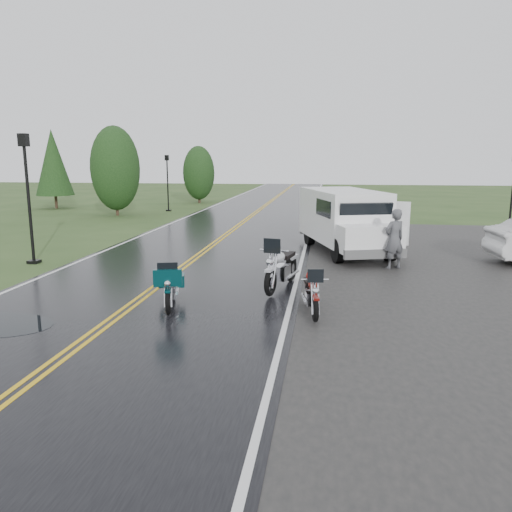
{
  "coord_description": "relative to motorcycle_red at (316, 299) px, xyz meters",
  "views": [
    {
      "loc": [
        4.61,
        -10.76,
        3.52
      ],
      "look_at": [
        2.8,
        2.0,
        1.0
      ],
      "focal_mm": 35.0,
      "sensor_mm": 36.0,
      "label": 1
    }
  ],
  "objects": [
    {
      "name": "ground",
      "position": [
        -4.43,
        0.38,
        -0.56
      ],
      "size": [
        120.0,
        120.0,
        0.0
      ],
      "primitive_type": "plane",
      "color": "#2D471E",
      "rests_on": "ground"
    },
    {
      "name": "road",
      "position": [
        -4.43,
        10.38,
        -0.54
      ],
      "size": [
        8.0,
        100.0,
        0.04
      ],
      "primitive_type": "cube",
      "color": "black",
      "rests_on": "ground"
    },
    {
      "name": "motorcycle_red",
      "position": [
        0.0,
        0.0,
        0.0
      ],
      "size": [
        0.96,
        1.99,
        1.13
      ],
      "primitive_type": null,
      "rotation": [
        0.0,
        0.0,
        0.14
      ],
      "color": "#5E0F0A",
      "rests_on": "ground"
    },
    {
      "name": "motorcycle_teal",
      "position": [
        -3.29,
        0.05,
        0.03
      ],
      "size": [
        1.2,
        2.13,
        1.19
      ],
      "primitive_type": null,
      "rotation": [
        0.0,
        0.0,
        0.25
      ],
      "color": "#043134",
      "rests_on": "ground"
    },
    {
      "name": "motorcycle_silver",
      "position": [
        -1.18,
        1.88,
        0.16
      ],
      "size": [
        1.41,
        2.6,
        1.46
      ],
      "primitive_type": null,
      "rotation": [
        0.0,
        0.0,
        -0.22
      ],
      "color": "#B5B6BD",
      "rests_on": "ground"
    },
    {
      "name": "van_white",
      "position": [
        0.61,
        6.52,
        0.64
      ],
      "size": [
        3.99,
        6.51,
        2.4
      ],
      "primitive_type": null,
      "rotation": [
        0.0,
        0.0,
        0.3
      ],
      "color": "white",
      "rests_on": "ground"
    },
    {
      "name": "person_at_van",
      "position": [
        2.36,
        5.86,
        0.4
      ],
      "size": [
        0.84,
        0.75,
        1.93
      ],
      "primitive_type": "imported",
      "rotation": [
        0.0,
        0.0,
        3.65
      ],
      "color": "#4D4E52",
      "rests_on": "ground"
    },
    {
      "name": "lamp_post_near_left",
      "position": [
        -9.7,
        5.11,
        1.63
      ],
      "size": [
        0.38,
        0.38,
        4.38
      ],
      "primitive_type": null,
      "color": "black",
      "rests_on": "ground"
    },
    {
      "name": "lamp_post_far_left",
      "position": [
        -10.53,
        22.5,
        1.34
      ],
      "size": [
        0.33,
        0.33,
        3.81
      ],
      "primitive_type": null,
      "color": "black",
      "rests_on": "ground"
    },
    {
      "name": "lamp_post_far_right",
      "position": [
        8.58,
        13.95,
        1.34
      ],
      "size": [
        0.33,
        0.33,
        3.81
      ],
      "primitive_type": null,
      "color": "black",
      "rests_on": "ground"
    },
    {
      "name": "tree_left_mid",
      "position": [
        -12.89,
        19.47,
        1.8
      ],
      "size": [
        3.03,
        3.03,
        4.73
      ],
      "primitive_type": null,
      "color": "#1E3D19",
      "rests_on": "ground"
    },
    {
      "name": "tree_left_far",
      "position": [
        -10.01,
        28.94,
        1.37
      ],
      "size": [
        2.52,
        2.52,
        3.87
      ],
      "primitive_type": null,
      "color": "#1E3D19",
      "rests_on": "ground"
    },
    {
      "name": "pine_left_far",
      "position": [
        -19.09,
        23.14,
        2.15
      ],
      "size": [
        2.61,
        2.61,
        5.43
      ],
      "primitive_type": null,
      "color": "#1E3D19",
      "rests_on": "ground"
    }
  ]
}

